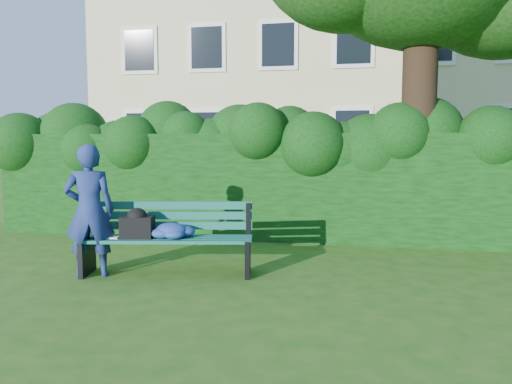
# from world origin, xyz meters

# --- Properties ---
(ground) EXTENTS (80.00, 80.00, 0.00)m
(ground) POSITION_xyz_m (0.00, 0.00, 0.00)
(ground) COLOR #255815
(ground) RESTS_ON ground
(apartment_building) EXTENTS (16.00, 8.08, 12.00)m
(apartment_building) POSITION_xyz_m (-0.00, 13.99, 6.00)
(apartment_building) COLOR #C5BD84
(apartment_building) RESTS_ON ground
(hedge) EXTENTS (10.00, 1.00, 1.80)m
(hedge) POSITION_xyz_m (0.00, 2.20, 0.90)
(hedge) COLOR black
(hedge) RESTS_ON ground
(park_bench) EXTENTS (2.18, 0.95, 0.89)m
(park_bench) POSITION_xyz_m (-0.97, -0.50, 0.51)
(park_bench) COLOR #0E473A
(park_bench) RESTS_ON ground
(man_reading) EXTENTS (0.70, 0.58, 1.63)m
(man_reading) POSITION_xyz_m (-1.80, -0.79, 0.82)
(man_reading) COLOR navy
(man_reading) RESTS_ON ground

